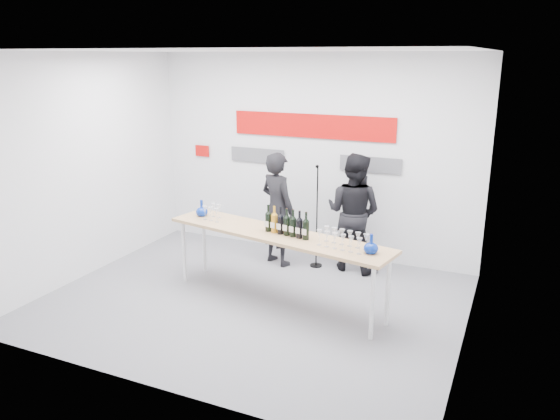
{
  "coord_description": "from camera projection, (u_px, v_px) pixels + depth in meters",
  "views": [
    {
      "loc": [
        2.86,
        -5.53,
        2.95
      ],
      "look_at": [
        0.27,
        0.24,
        1.15
      ],
      "focal_mm": 35.0,
      "sensor_mm": 36.0,
      "label": 1
    }
  ],
  "objects": [
    {
      "name": "signage",
      "position": [
        308.0,
        136.0,
        8.04
      ],
      "size": [
        3.38,
        0.02,
        0.79
      ],
      "color": "#BB0A08",
      "rests_on": "back_wall"
    },
    {
      "name": "presenter_left",
      "position": [
        277.0,
        209.0,
        7.82
      ],
      "size": [
        0.71,
        0.6,
        1.65
      ],
      "primitive_type": "imported",
      "rotation": [
        0.0,
        0.0,
        2.74
      ],
      "color": "black",
      "rests_on": "ground"
    },
    {
      "name": "presenter_right",
      "position": [
        353.0,
        212.0,
        7.61
      ],
      "size": [
        0.9,
        0.75,
        1.67
      ],
      "primitive_type": "imported",
      "rotation": [
        0.0,
        0.0,
        2.99
      ],
      "color": "black",
      "rests_on": "ground"
    },
    {
      "name": "back_wall",
      "position": [
        312.0,
        156.0,
        8.13
      ],
      "size": [
        5.0,
        0.04,
        3.0
      ],
      "primitive_type": "cube",
      "color": "silver",
      "rests_on": "ground"
    },
    {
      "name": "mic_stand",
      "position": [
        316.0,
        236.0,
        7.79
      ],
      "size": [
        0.17,
        0.17,
        1.5
      ],
      "rotation": [
        0.0,
        0.0,
        0.41
      ],
      "color": "black",
      "rests_on": "ground"
    },
    {
      "name": "ground",
      "position": [
        253.0,
        301.0,
        6.78
      ],
      "size": [
        5.0,
        5.0,
        0.0
      ],
      "primitive_type": "plane",
      "color": "slate",
      "rests_on": "ground"
    },
    {
      "name": "glasses_right",
      "position": [
        342.0,
        240.0,
        6.04
      ],
      "size": [
        0.59,
        0.32,
        0.18
      ],
      "color": "silver",
      "rests_on": "tasting_table"
    },
    {
      "name": "glasses_left",
      "position": [
        213.0,
        212.0,
        7.08
      ],
      "size": [
        0.26,
        0.26,
        0.18
      ],
      "color": "silver",
      "rests_on": "tasting_table"
    },
    {
      "name": "tasting_table",
      "position": [
        277.0,
        238.0,
        6.58
      ],
      "size": [
        3.02,
        1.14,
        0.89
      ],
      "rotation": [
        0.0,
        0.0,
        -0.19
      ],
      "color": "tan",
      "rests_on": "ground"
    },
    {
      "name": "decanter_right",
      "position": [
        371.0,
        244.0,
        5.86
      ],
      "size": [
        0.16,
        0.16,
        0.21
      ],
      "primitive_type": null,
      "color": "navy",
      "rests_on": "tasting_table"
    },
    {
      "name": "decanter_left",
      "position": [
        202.0,
        208.0,
        7.23
      ],
      "size": [
        0.16,
        0.16,
        0.21
      ],
      "primitive_type": null,
      "color": "navy",
      "rests_on": "tasting_table"
    },
    {
      "name": "wine_bottles",
      "position": [
        287.0,
        222.0,
        6.43
      ],
      "size": [
        0.62,
        0.19,
        0.33
      ],
      "rotation": [
        0.0,
        0.0,
        -0.19
      ],
      "color": "black",
      "rests_on": "tasting_table"
    }
  ]
}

